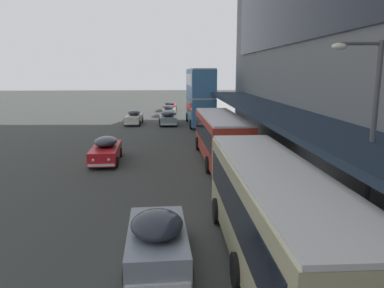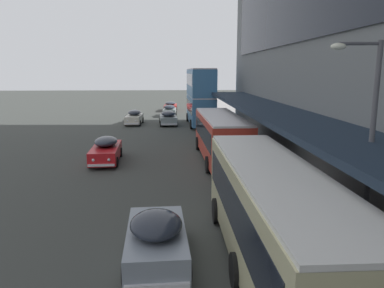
{
  "view_description": "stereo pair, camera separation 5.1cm",
  "coord_description": "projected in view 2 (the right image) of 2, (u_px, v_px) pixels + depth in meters",
  "views": [
    {
      "loc": [
        0.83,
        -1.6,
        5.94
      ],
      "look_at": [
        2.1,
        21.13,
        1.51
      ],
      "focal_mm": 35.0,
      "sensor_mm": 36.0,
      "label": 1
    },
    {
      "loc": [
        0.88,
        -1.61,
        5.94
      ],
      "look_at": [
        2.1,
        21.13,
        1.51
      ],
      "focal_mm": 35.0,
      "sensor_mm": 36.0,
      "label": 2
    }
  ],
  "objects": [
    {
      "name": "transit_bus_kerbside_front",
      "position": [
        273.0,
        213.0,
        11.0
      ],
      "size": [
        2.71,
        11.04,
        3.23
      ],
      "color": "tan",
      "rests_on": "ground"
    },
    {
      "name": "transit_bus_kerbside_rear",
      "position": [
        221.0,
        134.0,
        25.16
      ],
      "size": [
        2.87,
        10.36,
        3.07
      ],
      "color": "#BC3527",
      "rests_on": "ground"
    },
    {
      "name": "transit_bus_kerbside_far",
      "position": [
        200.0,
        95.0,
        41.53
      ],
      "size": [
        2.86,
        9.49,
        6.26
      ],
      "color": "teal",
      "rests_on": "ground"
    },
    {
      "name": "sedan_trailing_near",
      "position": [
        156.0,
        238.0,
        11.73
      ],
      "size": [
        2.11,
        4.33,
        1.63
      ],
      "color": "gray",
      "rests_on": "ground"
    },
    {
      "name": "sedan_oncoming_rear",
      "position": [
        168.0,
        118.0,
        42.1
      ],
      "size": [
        2.12,
        4.62,
        1.59
      ],
      "color": "gray",
      "rests_on": "ground"
    },
    {
      "name": "sedan_far_back",
      "position": [
        106.0,
        150.0,
        24.89
      ],
      "size": [
        2.01,
        5.03,
        1.65
      ],
      "color": "red",
      "rests_on": "ground"
    },
    {
      "name": "sedan_oncoming_front",
      "position": [
        170.0,
        111.0,
        50.2
      ],
      "size": [
        1.95,
        4.34,
        1.54
      ],
      "color": "gray",
      "rests_on": "ground"
    },
    {
      "name": "sedan_lead_mid",
      "position": [
        170.0,
        106.0,
        57.15
      ],
      "size": [
        2.07,
        4.84,
        1.43
      ],
      "color": "#AA1614",
      "rests_on": "ground"
    },
    {
      "name": "sedan_lead_near",
      "position": [
        134.0,
        117.0,
        42.62
      ],
      "size": [
        1.88,
        4.7,
        1.62
      ],
      "color": "beige",
      "rests_on": "ground"
    },
    {
      "name": "street_lamp",
      "position": [
        366.0,
        138.0,
        10.92
      ],
      "size": [
        1.5,
        0.28,
        6.65
      ],
      "color": "#4C4C51",
      "rests_on": "sidewalk_kerb"
    },
    {
      "name": "fire_hydrant",
      "position": [
        298.0,
        194.0,
        16.89
      ],
      "size": [
        0.2,
        0.4,
        0.7
      ],
      "color": "red",
      "rests_on": "sidewalk_kerb"
    }
  ]
}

